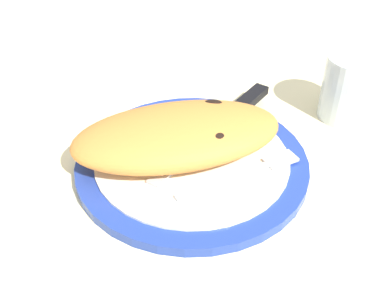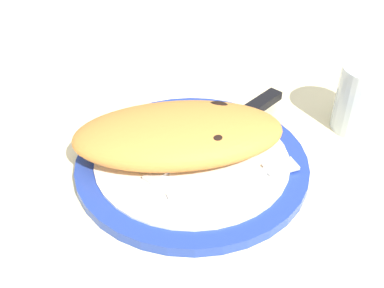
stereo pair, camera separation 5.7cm
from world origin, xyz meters
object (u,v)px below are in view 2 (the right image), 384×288
Objects in this scene: calzone at (179,134)px; knife at (239,119)px; plate at (192,162)px; water_glass at (365,102)px; fork at (247,176)px.

calzone reaches higher than knife.
calzone is 1.19× the size of knife.
plate is 1.01× the size of calzone.
plate is at bearing -153.33° from knife.
water_glass is at bearing -20.01° from knife.
fork is at bearing -167.17° from water_glass.
fork is 0.68× the size of knife.
calzone reaches higher than plate.
calzone is 9.71cm from fork.
water_glass is at bearing 12.83° from fork.
knife is (8.91, 4.48, 1.33)cm from plate.
water_glass is at bearing -6.99° from calzone.
plate is 3.09× the size of water_glass.
calzone is 1.74× the size of fork.
calzone is at bearing 173.01° from water_glass.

